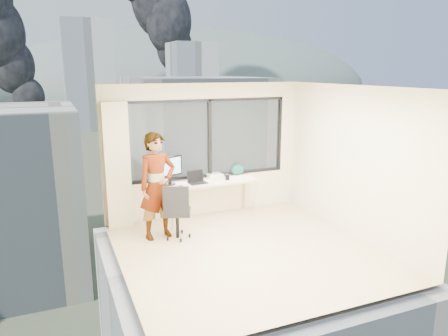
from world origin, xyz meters
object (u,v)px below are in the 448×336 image
game_console (215,175)px  laptop (198,178)px  handbag (238,170)px  person (157,186)px  chair (177,210)px  desk (211,199)px  monitor (170,170)px

game_console → laptop: 0.56m
game_console → handbag: (0.50, 0.00, 0.07)m
person → laptop: (0.89, 0.50, -0.06)m
handbag → chair: bearing=-169.5°
desk → handbag: bearing=20.3°
game_console → laptop: (-0.46, -0.30, 0.07)m
desk → person: bearing=-154.7°
desk → laptop: (-0.29, -0.06, 0.48)m
chair → game_console: size_ratio=3.59×
handbag → desk: bearing=179.0°
handbag → game_console: bearing=159.3°
monitor → game_console: bearing=-9.0°
desk → handbag: handbag is taller
handbag → monitor: bearing=166.2°
monitor → chair: bearing=-117.0°
game_console → laptop: laptop is taller
chair → handbag: bearing=51.4°
laptop → handbag: 1.01m
chair → monitor: 0.94m
game_console → handbag: 0.51m
monitor → laptop: size_ratio=1.54×
chair → game_console: chair is taller
monitor → game_console: monitor is taller
desk → person: size_ratio=0.98×
desk → laptop: bearing=-168.3°
person → monitor: bearing=45.8°
person → game_console: bearing=18.3°
desk → monitor: 1.03m
chair → monitor: monitor is taller
game_console → handbag: bearing=-10.0°
desk → game_console: 0.51m
laptop → game_console: bearing=27.7°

